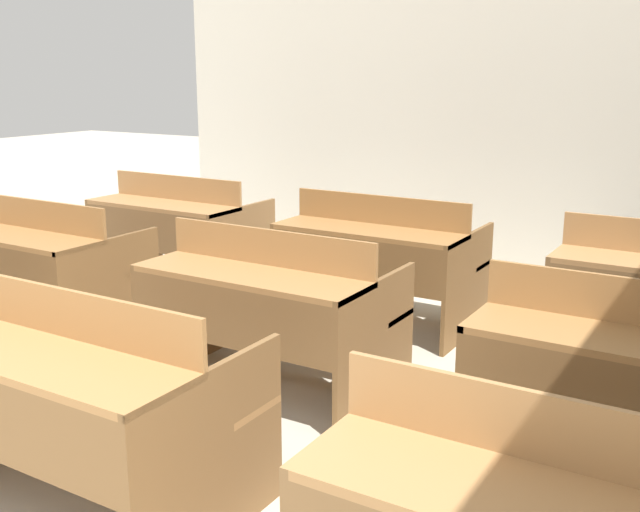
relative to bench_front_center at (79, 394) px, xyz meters
name	(u,v)px	position (x,y,z in m)	size (l,w,h in m)	color
wall_back	(476,86)	(-0.02, 4.39, 1.09)	(6.06, 0.06, 3.13)	beige
bench_front_center	(79,394)	(0.00, 0.00, 0.00)	(1.27, 0.83, 0.89)	brown
bench_second_left	(38,262)	(-1.85, 1.29, 0.00)	(1.27, 0.83, 0.89)	brown
bench_second_center	(269,306)	(-0.01, 1.31, 0.00)	(1.27, 0.83, 0.89)	brown
bench_second_right	(635,378)	(1.83, 1.28, 0.00)	(1.27, 0.83, 0.89)	brown
bench_third_left	(178,227)	(-1.83, 2.62, 0.00)	(1.27, 0.83, 0.89)	brown
bench_third_center	(379,256)	(-0.01, 2.59, 0.00)	(1.27, 0.83, 0.89)	brown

